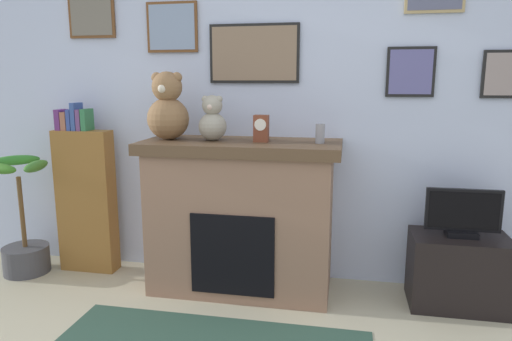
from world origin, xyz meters
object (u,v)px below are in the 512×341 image
at_px(fireplace, 242,215).
at_px(television, 463,215).
at_px(teddy_bear_grey, 212,120).
at_px(potted_plant, 24,237).
at_px(teddy_bear_tan, 168,109).
at_px(candle_jar, 320,134).
at_px(tv_stand, 458,271).
at_px(bookshelf, 86,197).
at_px(mantel_clock, 261,128).

distance_m(fireplace, television, 1.54).
bearing_deg(teddy_bear_grey, fireplace, 5.03).
distance_m(potted_plant, teddy_bear_tan, 1.63).
relative_size(potted_plant, candle_jar, 7.08).
height_order(tv_stand, teddy_bear_grey, teddy_bear_grey).
height_order(potted_plant, teddy_bear_grey, teddy_bear_grey).
xyz_separation_m(television, teddy_bear_tan, (-2.08, -0.02, 0.68)).
relative_size(bookshelf, potted_plant, 1.45).
xyz_separation_m(potted_plant, mantel_clock, (1.95, 0.05, 0.92)).
relative_size(candle_jar, teddy_bear_grey, 0.41).
xyz_separation_m(bookshelf, tv_stand, (2.86, -0.10, -0.37)).
relative_size(fireplace, bookshelf, 1.04).
relative_size(fireplace, television, 2.92).
xyz_separation_m(bookshelf, teddy_bear_grey, (1.12, -0.12, 0.65)).
relative_size(tv_stand, teddy_bear_tan, 1.31).
bearing_deg(tv_stand, teddy_bear_grey, -179.46).
distance_m(fireplace, bookshelf, 1.33).
relative_size(tv_stand, teddy_bear_grey, 1.97).
height_order(television, mantel_clock, mantel_clock).
distance_m(teddy_bear_tan, teddy_bear_grey, 0.34).
bearing_deg(tv_stand, television, -90.00).
bearing_deg(television, fireplace, 179.88).
xyz_separation_m(tv_stand, teddy_bear_tan, (-2.08, -0.02, 1.09)).
height_order(bookshelf, television, bookshelf).
bearing_deg(fireplace, bookshelf, 175.76).
xyz_separation_m(teddy_bear_tan, teddy_bear_grey, (0.34, 0.00, -0.07)).
xyz_separation_m(fireplace, tv_stand, (1.53, -0.00, -0.31)).
height_order(television, teddy_bear_tan, teddy_bear_tan).
bearing_deg(mantel_clock, fireplace, 172.86).
xyz_separation_m(television, mantel_clock, (-1.38, -0.02, 0.56)).
bearing_deg(tv_stand, bookshelf, 178.00).
distance_m(fireplace, teddy_bear_tan, 0.95).
height_order(potted_plant, tv_stand, potted_plant).
bearing_deg(teddy_bear_tan, tv_stand, 0.46).
height_order(fireplace, television, fireplace).
xyz_separation_m(tv_stand, mantel_clock, (-1.38, -0.02, 0.96)).
bearing_deg(bookshelf, television, -2.03).
height_order(teddy_bear_tan, teddy_bear_grey, teddy_bear_tan).
bearing_deg(mantel_clock, tv_stand, 0.70).
relative_size(potted_plant, teddy_bear_grey, 2.92).
xyz_separation_m(mantel_clock, teddy_bear_grey, (-0.36, 0.00, 0.05)).
bearing_deg(bookshelf, tv_stand, -2.00).
bearing_deg(potted_plant, candle_jar, 1.25).
bearing_deg(television, bookshelf, 177.97).
bearing_deg(mantel_clock, teddy_bear_grey, 179.89).
bearing_deg(potted_plant, bookshelf, 19.50).
xyz_separation_m(bookshelf, potted_plant, (-0.47, -0.17, -0.32)).
height_order(potted_plant, candle_jar, candle_jar).
height_order(fireplace, mantel_clock, mantel_clock).
xyz_separation_m(fireplace, candle_jar, (0.56, -0.02, 0.62)).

